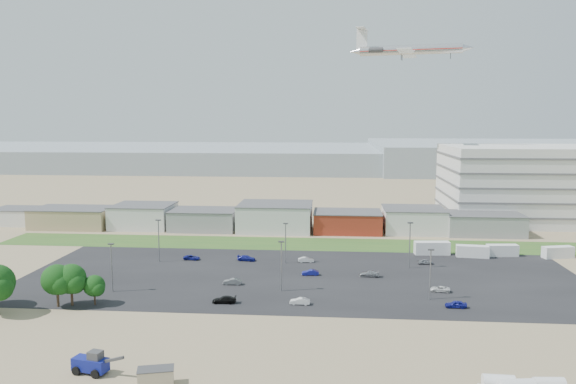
# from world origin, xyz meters

# --- Properties ---
(ground) EXTENTS (700.00, 700.00, 0.00)m
(ground) POSITION_xyz_m (0.00, 0.00, 0.00)
(ground) COLOR #8E795A
(ground) RESTS_ON ground
(parking_lot) EXTENTS (120.00, 50.00, 0.01)m
(parking_lot) POSITION_xyz_m (5.00, 20.00, 0.01)
(parking_lot) COLOR black
(parking_lot) RESTS_ON ground
(grass_strip) EXTENTS (160.00, 16.00, 0.02)m
(grass_strip) POSITION_xyz_m (0.00, 52.00, 0.01)
(grass_strip) COLOR #2C5821
(grass_strip) RESTS_ON ground
(hills_backdrop) EXTENTS (700.00, 200.00, 9.00)m
(hills_backdrop) POSITION_xyz_m (40.00, 315.00, 4.50)
(hills_backdrop) COLOR gray
(hills_backdrop) RESTS_ON ground
(building_row) EXTENTS (170.00, 20.00, 8.00)m
(building_row) POSITION_xyz_m (-17.00, 71.00, 4.00)
(building_row) COLOR silver
(building_row) RESTS_ON ground
(parking_garage) EXTENTS (80.00, 40.00, 25.00)m
(parking_garage) POSITION_xyz_m (90.00, 95.00, 12.50)
(parking_garage) COLOR silver
(parking_garage) RESTS_ON ground
(portable_shed) EXTENTS (5.06, 3.49, 2.32)m
(portable_shed) POSITION_xyz_m (-10.48, -31.81, 1.16)
(portable_shed) COLOR #BEAE8F
(portable_shed) RESTS_ON ground
(telehandler) EXTENTS (8.08, 4.25, 3.21)m
(telehandler) POSITION_xyz_m (-20.31, -29.11, 1.60)
(telehandler) COLOR navy
(telehandler) RESTS_ON ground
(storage_tank_nw) EXTENTS (3.94, 2.11, 2.31)m
(storage_tank_nw) POSITION_xyz_m (32.71, -29.64, 1.16)
(storage_tank_nw) COLOR silver
(storage_tank_nw) RESTS_ON ground
(box_trailer_a) EXTENTS (8.89, 3.43, 3.26)m
(box_trailer_a) POSITION_xyz_m (36.66, 42.77, 1.63)
(box_trailer_a) COLOR silver
(box_trailer_a) RESTS_ON ground
(box_trailer_b) EXTENTS (7.97, 3.29, 2.90)m
(box_trailer_b) POSITION_xyz_m (46.14, 40.69, 1.45)
(box_trailer_b) COLOR silver
(box_trailer_b) RESTS_ON ground
(box_trailer_c) EXTENTS (7.77, 3.08, 2.84)m
(box_trailer_c) POSITION_xyz_m (53.86, 42.57, 1.42)
(box_trailer_c) COLOR silver
(box_trailer_c) RESTS_ON ground
(box_trailer_d) EXTENTS (7.91, 4.14, 2.84)m
(box_trailer_d) POSITION_xyz_m (66.90, 41.66, 1.42)
(box_trailer_d) COLOR silver
(box_trailer_d) RESTS_ON ground
(tree_mid) EXTENTS (5.91, 5.91, 8.86)m
(tree_mid) POSITION_xyz_m (-37.84, -3.47, 4.43)
(tree_mid) COLOR black
(tree_mid) RESTS_ON ground
(tree_right) EXTENTS (5.84, 5.84, 8.75)m
(tree_right) POSITION_xyz_m (-35.61, -2.62, 4.38)
(tree_right) COLOR black
(tree_right) RESTS_ON ground
(tree_near) EXTENTS (4.19, 4.19, 6.29)m
(tree_near) POSITION_xyz_m (-31.64, -1.87, 3.14)
(tree_near) COLOR black
(tree_near) RESTS_ON ground
(lightpole_front_l) EXTENTS (1.14, 0.48, 9.70)m
(lightpole_front_l) POSITION_xyz_m (-31.49, 6.07, 4.85)
(lightpole_front_l) COLOR slate
(lightpole_front_l) RESTS_ON ground
(lightpole_front_m) EXTENTS (1.18, 0.49, 10.06)m
(lightpole_front_m) POSITION_xyz_m (1.71, 9.29, 5.03)
(lightpole_front_m) COLOR slate
(lightpole_front_m) RESTS_ON ground
(lightpole_front_r) EXTENTS (1.14, 0.47, 9.69)m
(lightpole_front_r) POSITION_xyz_m (30.14, 6.41, 4.84)
(lightpole_front_r) COLOR slate
(lightpole_front_r) RESTS_ON ground
(lightpole_back_l) EXTENTS (1.20, 0.50, 10.20)m
(lightpole_back_l) POSITION_xyz_m (-29.60, 29.87, 5.10)
(lightpole_back_l) COLOR slate
(lightpole_back_l) RESTS_ON ground
(lightpole_back_m) EXTENTS (1.13, 0.47, 9.62)m
(lightpole_back_m) POSITION_xyz_m (0.64, 31.04, 4.81)
(lightpole_back_m) COLOR slate
(lightpole_back_m) RESTS_ON ground
(lightpole_back_r) EXTENTS (1.25, 0.52, 10.62)m
(lightpole_back_r) POSITION_xyz_m (29.24, 29.00, 5.31)
(lightpole_back_r) COLOR slate
(lightpole_back_r) RESTS_ON ground
(airliner) EXTENTS (47.94, 37.29, 12.69)m
(airliner) POSITION_xyz_m (37.98, 106.01, 58.06)
(airliner) COLOR silver
(parked_car_0) EXTENTS (4.11, 2.27, 1.09)m
(parked_car_0) POSITION_xyz_m (32.98, 11.38, 0.54)
(parked_car_0) COLOR silver
(parked_car_0) RESTS_ON ground
(parked_car_2) EXTENTS (3.89, 1.68, 1.31)m
(parked_car_2) POSITION_xyz_m (34.09, 1.94, 0.65)
(parked_car_2) COLOR navy
(parked_car_2) RESTS_ON ground
(parked_car_3) EXTENTS (4.53, 2.02, 1.29)m
(parked_car_3) POSITION_xyz_m (-8.16, 1.02, 0.65)
(parked_car_3) COLOR black
(parked_car_3) RESTS_ON ground
(parked_car_4) EXTENTS (3.88, 1.37, 1.28)m
(parked_car_4) POSITION_xyz_m (-8.77, 12.75, 0.64)
(parked_car_4) COLOR #595B5E
(parked_car_4) RESTS_ON ground
(parked_car_6) EXTENTS (4.63, 2.38, 1.29)m
(parked_car_6) POSITION_xyz_m (-8.96, 32.47, 0.64)
(parked_car_6) COLOR navy
(parked_car_6) RESTS_ON ground
(parked_car_7) EXTENTS (3.80, 1.58, 1.22)m
(parked_car_7) POSITION_xyz_m (6.93, 21.04, 0.61)
(parked_car_7) COLOR navy
(parked_car_7) RESTS_ON ground
(parked_car_8) EXTENTS (3.75, 1.90, 1.22)m
(parked_car_8) POSITION_xyz_m (33.47, 32.69, 0.61)
(parked_car_8) COLOR #A5A5AA
(parked_car_8) RESTS_ON ground
(parked_car_9) EXTENTS (4.19, 2.31, 1.11)m
(parked_car_9) POSITION_xyz_m (-22.34, 32.33, 0.56)
(parked_car_9) COLOR navy
(parked_car_9) RESTS_ON ground
(parked_car_11) EXTENTS (3.83, 1.59, 1.23)m
(parked_car_11) POSITION_xyz_m (5.42, 32.21, 0.62)
(parked_car_11) COLOR silver
(parked_car_11) RESTS_ON ground
(parked_car_12) EXTENTS (4.54, 2.31, 1.26)m
(parked_car_12) POSITION_xyz_m (19.64, 21.03, 0.63)
(parked_car_12) COLOR #A5A5AA
(parked_car_12) RESTS_ON ground
(parked_car_13) EXTENTS (3.78, 1.45, 1.23)m
(parked_car_13) POSITION_xyz_m (5.87, 1.42, 0.61)
(parked_car_13) COLOR silver
(parked_car_13) RESTS_ON ground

